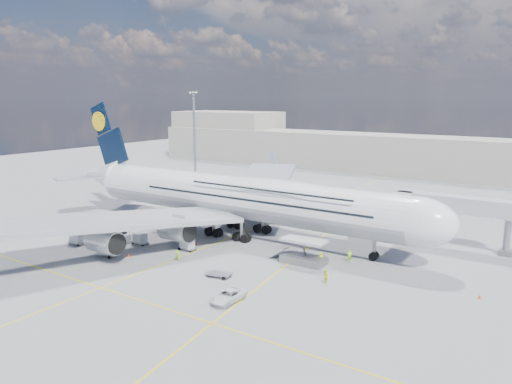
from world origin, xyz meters
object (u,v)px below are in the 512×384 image
Objects in this scene: light_mast at (194,137)px; cone_nose at (480,297)px; cargo_loader at (303,255)px; crew_nose at (350,256)px; crew_van at (321,258)px; catering_truck_outer at (258,183)px; cone_tail at (79,215)px; service_van at (228,296)px; cone_wing_left_inner at (250,211)px; cone_wing_right_outer at (128,255)px; cone_wing_left_outer at (241,196)px; jet_bridge at (429,206)px; dolly_back at (132,221)px; dolly_row_c at (106,249)px; dolly_nose_near at (187,244)px; dolly_row_b at (140,238)px; dolly_row_a at (77,239)px; dolly_nose_far at (219,274)px; crew_loader at (326,277)px; airliner at (239,197)px; baggage_tug at (122,237)px; crew_wing at (129,231)px; catering_truck_inner at (273,197)px.

cone_nose is (80.92, -41.72, -12.95)m from light_mast.
cargo_loader is 4.38× the size of crew_nose.
catering_truck_outer is at bearing 8.97° from crew_van.
service_van is at bearing -18.69° from cone_tail.
cone_wing_right_outer is (1.44, -34.91, -0.03)m from cone_wing_left_inner.
cone_tail is at bearing -115.10° from cone_wing_left_outer.
jet_bridge is 5.85× the size of dolly_back.
cone_wing_left_outer is at bearing 104.01° from crew_nose.
crew_nose is (6.20, 21.46, 0.27)m from service_van.
dolly_row_c is (-39.40, -32.04, -5.76)m from jet_bridge.
dolly_nose_near is 0.39× the size of catering_truck_outer.
dolly_row_c reaches higher than crew_nose.
dolly_row_b is (29.94, -48.79, -12.21)m from light_mast.
dolly_row_a is 5.05× the size of cone_wing_left_inner.
jet_bridge is at bearing 71.20° from service_van.
dolly_back is 32.55m from dolly_nose_far.
crew_nose reaches higher than crew_loader.
airliner is 31.50m from jet_bridge.
cargo_loader is at bearing 15.52° from baggage_tug.
service_van is 18.68m from crew_van.
light_mast is 61.88m from dolly_nose_near.
dolly_row_b is at bearing -93.70° from cone_wing_left_inner.
cone_nose is at bearing 0.30° from cone_tail.
baggage_tug is 1.61× the size of crew_van.
dolly_nose_near is 42.70m from cone_nose.
crew_loader is (6.37, -5.48, -0.35)m from cargo_loader.
cone_nose reaches higher than dolly_nose_far.
service_van is 9.11× the size of cone_tail.
crew_wing is at bearing -158.33° from crew_loader.
jet_bridge is 51.11m from dolly_row_c.
crew_wing is 2.96× the size of cone_wing_left_outer.
jet_bridge reaches higher than dolly_row_b.
dolly_row_c is at bearing 175.00° from service_van.
dolly_nose_far is 14.39m from crew_loader.
crew_van is 3.12× the size of cone_wing_left_inner.
dolly_row_c is at bearing 83.87° from crew_van.
light_mast is at bearing 139.00° from airliner.
dolly_back reaches higher than crew_loader.
dolly_nose_far is (-6.77, -11.31, -0.88)m from cargo_loader.
cargo_loader is at bearing 0.02° from cone_tail.
cone_nose is at bearing -5.34° from dolly_row_c.
cone_nose is at bearing 0.91° from cargo_loader.
cone_nose is at bearing 37.85° from service_van.
dolly_nose_far is at bearing -47.98° from catering_truck_inner.
cone_wing_right_outer is (8.61, -8.06, -0.64)m from crew_wing.
catering_truck_inner reaches higher than dolly_row_c.
baggage_tug reaches higher than cone_nose.
catering_truck_outer reaches higher than cone_wing_left_inner.
dolly_row_b is 1.57× the size of crew_nose.
cone_wing_right_outer is (33.27, -54.37, -12.95)m from light_mast.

